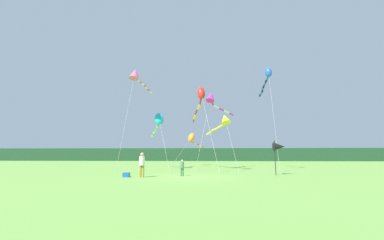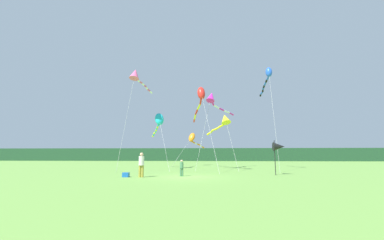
# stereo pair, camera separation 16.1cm
# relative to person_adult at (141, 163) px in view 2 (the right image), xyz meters

# --- Properties ---
(ground_plane) EXTENTS (120.00, 120.00, 0.00)m
(ground_plane) POSITION_rel_person_adult_xyz_m (3.19, 0.45, -0.97)
(ground_plane) COLOR #6B9E42
(distant_treeline) EXTENTS (108.00, 2.59, 3.20)m
(distant_treeline) POSITION_rel_person_adult_xyz_m (3.19, 45.45, 0.63)
(distant_treeline) COLOR #1E4228
(distant_treeline) RESTS_ON ground
(person_adult) EXTENTS (0.38, 0.38, 1.74)m
(person_adult) POSITION_rel_person_adult_xyz_m (0.00, 0.00, 0.00)
(person_adult) COLOR olive
(person_adult) RESTS_ON ground
(person_child) EXTENTS (0.27, 0.27, 1.21)m
(person_child) POSITION_rel_person_adult_xyz_m (2.78, 1.02, -0.29)
(person_child) COLOR #3F724C
(person_child) RESTS_ON ground
(cooler_box) EXTENTS (0.44, 0.39, 0.32)m
(cooler_box) POSITION_rel_person_adult_xyz_m (-1.14, 0.11, -0.81)
(cooler_box) COLOR #1959B2
(cooler_box) RESTS_ON ground
(banner_flag_pole) EXTENTS (0.90, 0.70, 2.72)m
(banner_flag_pole) POSITION_rel_person_adult_xyz_m (10.39, 2.53, 1.24)
(banner_flag_pole) COLOR black
(banner_flag_pole) RESTS_ON ground
(kite_magenta) EXTENTS (4.76, 8.20, 8.96)m
(kite_magenta) POSITION_rel_person_adult_xyz_m (5.39, 10.63, 7.07)
(kite_magenta) COLOR #B2B2B2
(kite_magenta) RESTS_ON ground
(kite_rainbow) EXTENTS (1.91, 5.80, 10.73)m
(kite_rainbow) POSITION_rel_person_adult_xyz_m (-2.86, 7.22, 9.00)
(kite_rainbow) COLOR #B2B2B2
(kite_rainbow) RESTS_ON ground
(kite_red) EXTENTS (2.93, 11.41, 9.05)m
(kite_red) POSITION_rel_person_adult_xyz_m (3.94, 9.02, 6.90)
(kite_red) COLOR #B2B2B2
(kite_red) RESTS_ON ground
(kite_cyan) EXTENTS (3.67, 8.16, 6.41)m
(kite_cyan) POSITION_rel_person_adult_xyz_m (-0.85, 9.91, 4.44)
(kite_cyan) COLOR #B2B2B2
(kite_cyan) RESTS_ON ground
(kite_orange) EXTENTS (4.20, 6.76, 4.93)m
(kite_orange) POSITION_rel_person_adult_xyz_m (2.47, 18.45, 3.01)
(kite_orange) COLOR #B2B2B2
(kite_orange) RESTS_ON ground
(kite_yellow) EXTENTS (3.00, 5.63, 5.95)m
(kite_yellow) POSITION_rel_person_adult_xyz_m (6.44, 8.04, 4.19)
(kite_yellow) COLOR #B2B2B2
(kite_yellow) RESTS_ON ground
(kite_blue) EXTENTS (0.73, 7.86, 10.97)m
(kite_blue) POSITION_rel_person_adult_xyz_m (11.32, 8.88, 9.09)
(kite_blue) COLOR #B2B2B2
(kite_blue) RESTS_ON ground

